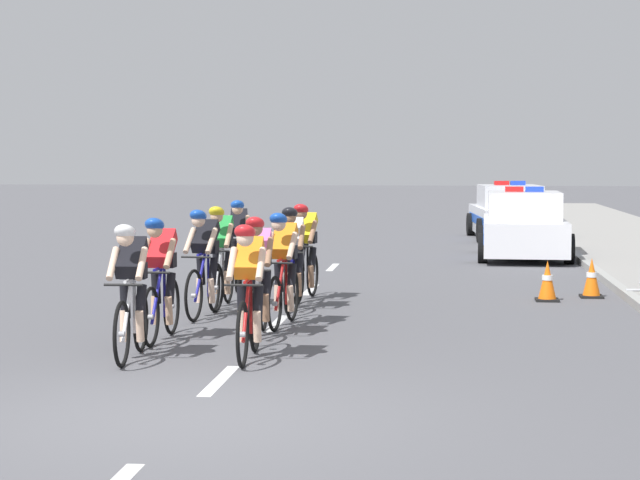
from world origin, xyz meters
TOP-DOWN VIEW (x-y plane):
  - ground_plane at (0.00, 0.00)m, footprint 160.00×160.00m
  - kerb_edge at (5.15, 14.00)m, footprint 0.16×60.00m
  - lane_markings_centre at (0.00, 5.63)m, footprint 0.14×17.60m
  - cyclist_lead at (-1.21, 2.70)m, footprint 0.43×1.72m
  - cyclist_second at (0.10, 2.82)m, footprint 0.42×1.72m
  - cyclist_third at (-1.20, 4.03)m, footprint 0.42×1.72m
  - cyclist_fourth at (-0.05, 4.42)m, footprint 0.42×1.72m
  - cyclist_fifth at (-1.10, 6.15)m, footprint 0.45×1.72m
  - cyclist_sixth at (0.12, 5.40)m, footprint 0.45×1.72m
  - cyclist_seventh at (-1.07, 7.22)m, footprint 0.42×1.72m
  - cyclist_eighth at (0.03, 7.05)m, footprint 0.42×1.72m
  - cyclist_ninth at (-1.22, 9.60)m, footprint 0.45×1.72m
  - cyclist_tenth at (0.08, 8.20)m, footprint 0.45×1.72m
  - police_car_nearest at (4.02, 16.24)m, footprint 2.11×4.46m
  - police_car_second at (4.02, 22.19)m, footprint 2.25×4.52m
  - traffic_cone_near at (4.60, 9.02)m, footprint 0.36×0.36m
  - traffic_cone_mid at (3.86, 8.49)m, footprint 0.36×0.36m

SIDE VIEW (x-z plane):
  - ground_plane at x=0.00m, z-range 0.00..0.00m
  - lane_markings_centre at x=0.00m, z-range 0.00..0.01m
  - kerb_edge at x=5.15m, z-range 0.00..0.13m
  - traffic_cone_near at x=4.60m, z-range -0.01..0.63m
  - traffic_cone_mid at x=3.86m, z-range -0.01..0.63m
  - police_car_nearest at x=4.02m, z-range -0.12..1.48m
  - police_car_second at x=4.02m, z-range -0.12..1.48m
  - cyclist_lead at x=-1.21m, z-range 0.00..1.57m
  - cyclist_second at x=0.10m, z-range 0.00..1.57m
  - cyclist_third at x=-1.20m, z-range 0.00..1.57m
  - cyclist_fourth at x=-0.05m, z-range 0.00..1.57m
  - cyclist_fifth at x=-1.10m, z-range 0.00..1.57m
  - cyclist_sixth at x=0.12m, z-range 0.00..1.57m
  - cyclist_seventh at x=-1.07m, z-range 0.00..1.57m
  - cyclist_eighth at x=0.03m, z-range 0.00..1.57m
  - cyclist_ninth at x=-1.22m, z-range 0.00..1.57m
  - cyclist_tenth at x=0.08m, z-range 0.00..1.57m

